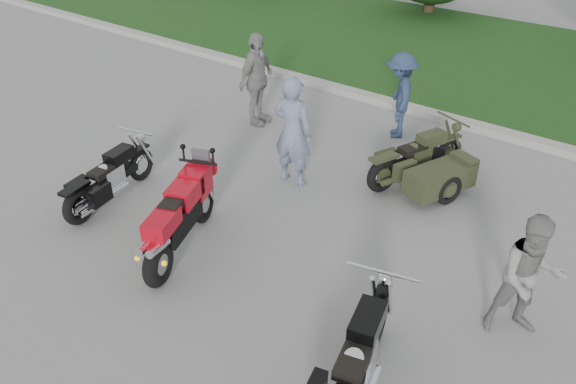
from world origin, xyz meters
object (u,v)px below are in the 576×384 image
Objects in this scene: sportbike_red at (179,217)px; person_grey at (530,277)px; cruiser_sidecar at (429,170)px; cruiser_right at (354,373)px; person_back at (257,80)px; person_stripe at (293,132)px; cruiser_left at (107,181)px; person_denim at (399,96)px.

person_grey reaches higher than sportbike_red.
cruiser_right is at bearing -53.01° from cruiser_sidecar.
person_back reaches higher than cruiser_right.
person_stripe is at bearing -129.01° from cruiser_sidecar.
person_grey is at bearing 158.85° from person_stripe.
person_stripe reaches higher than cruiser_left.
cruiser_sidecar is at bearing -102.24° from person_back.
cruiser_right is at bearing -6.46° from person_denim.
sportbike_red is 1.27× the size of person_grey.
cruiser_sidecar is 1.06× the size of person_stripe.
cruiser_left is 0.88× the size of cruiser_right.
person_back reaches higher than cruiser_sidecar.
person_grey is 0.85× the size of person_back.
sportbike_red is 1.88m from cruiser_left.
person_denim is at bearing -107.79° from person_stripe.
cruiser_sidecar is at bearing 39.06° from sportbike_red.
cruiser_left is 3.79m from person_back.
cruiser_right is 4.55m from person_stripe.
sportbike_red is 4.48m from person_grey.
cruiser_sidecar is at bearing 30.62° from cruiser_left.
person_back is (-6.17, 2.58, 0.14)m from person_grey.
person_back reaches higher than person_denim.
sportbike_red reaches higher than cruiser_right.
cruiser_left is 6.25m from person_grey.
person_back is at bearing 123.88° from cruiser_right.
person_stripe is (-3.19, 3.21, 0.49)m from cruiser_right.
person_denim is at bearing 52.60° from cruiser_left.
cruiser_left is 5.20m from cruiser_right.
cruiser_right is 4.50m from cruiser_sidecar.
person_denim is (-2.64, 5.87, 0.38)m from cruiser_right.
sportbike_red is 1.01× the size of cruiser_sidecar.
person_denim is (-1.40, 1.54, 0.46)m from cruiser_sidecar.
sportbike_red reaches higher than cruiser_sidecar.
cruiser_left is 1.07× the size of person_stripe.
person_denim is at bearing -72.01° from person_back.
cruiser_right reaches higher than cruiser_left.
person_back is (-5.17, 4.66, 0.48)m from cruiser_right.
person_grey is (1.00, 2.08, 0.34)m from cruiser_right.
sportbike_red is 1.00× the size of cruiser_left.
cruiser_right is 1.14× the size of cruiser_sidecar.
cruiser_left is at bearing -117.56° from cruiser_sidecar.
sportbike_red is at bearing 163.10° from person_grey.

